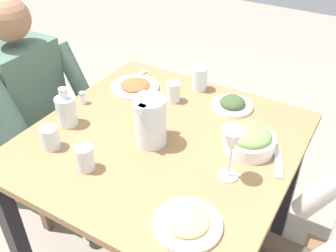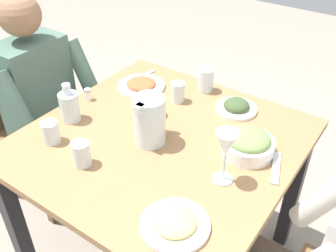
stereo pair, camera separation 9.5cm
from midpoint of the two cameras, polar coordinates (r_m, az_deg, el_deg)
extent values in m
cube|color=#997047|center=(1.48, 0.80, -2.31)|extent=(0.99, 0.99, 0.03)
cube|color=#232328|center=(1.92, 19.56, -9.01)|extent=(0.06, 0.06, 0.71)
cube|color=#232328|center=(1.77, -20.18, -13.86)|extent=(0.06, 0.06, 0.71)
cube|color=#232328|center=(2.20, -2.22, -0.10)|extent=(0.06, 0.06, 0.71)
cube|color=brown|center=(2.45, -15.67, -1.58)|extent=(0.04, 0.04, 0.42)
cube|color=brown|center=(2.31, -21.92, -5.72)|extent=(0.04, 0.04, 0.42)
cube|color=brown|center=(2.24, -9.89, -4.67)|extent=(0.04, 0.04, 0.42)
cube|color=brown|center=(2.08, -16.37, -9.52)|extent=(0.04, 0.04, 0.42)
cube|color=brown|center=(2.12, -16.97, -0.64)|extent=(0.40, 0.40, 0.03)
cube|color=brown|center=(2.14, -21.12, 5.84)|extent=(0.38, 0.04, 0.42)
cylinder|color=silver|center=(1.41, 25.09, -9.15)|extent=(0.08, 0.23, 0.37)
cube|color=#4C6B5B|center=(1.96, -17.71, 5.24)|extent=(0.32, 0.20, 0.50)
sphere|color=#936B4C|center=(1.82, -19.86, 15.32)|extent=(0.19, 0.19, 0.19)
cylinder|color=#473D33|center=(2.03, -11.09, -2.01)|extent=(0.11, 0.38, 0.11)
cylinder|color=#473D33|center=(2.05, -6.65, -8.21)|extent=(0.10, 0.10, 0.45)
cylinder|color=#4C6B5B|center=(1.97, -10.80, 7.25)|extent=(0.08, 0.23, 0.37)
cylinder|color=#473D33|center=(1.95, -14.56, -4.48)|extent=(0.11, 0.38, 0.11)
cylinder|color=#473D33|center=(1.97, -9.92, -10.95)|extent=(0.10, 0.10, 0.45)
cylinder|color=#4C6B5B|center=(1.76, -19.85, 1.87)|extent=(0.08, 0.23, 0.37)
cylinder|color=silver|center=(1.40, -0.85, 0.79)|extent=(0.12, 0.12, 0.19)
cube|color=silver|center=(1.45, 0.89, 2.49)|extent=(0.02, 0.02, 0.11)
cube|color=silver|center=(1.32, -2.26, 2.65)|extent=(0.04, 0.03, 0.02)
cylinder|color=white|center=(1.43, 13.65, -3.02)|extent=(0.19, 0.19, 0.05)
ellipsoid|color=#759951|center=(1.41, 13.85, -1.89)|extent=(0.16, 0.16, 0.06)
cylinder|color=white|center=(1.16, 3.47, -14.57)|extent=(0.21, 0.21, 0.01)
ellipsoid|color=#E0C670|center=(1.15, 3.50, -14.09)|extent=(0.13, 0.13, 0.04)
cylinder|color=white|center=(1.79, -2.49, 5.93)|extent=(0.22, 0.22, 0.01)
ellipsoid|color=#CC5B33|center=(1.79, -2.50, 6.32)|extent=(0.14, 0.14, 0.03)
cylinder|color=white|center=(1.66, 11.73, 2.48)|extent=(0.18, 0.18, 0.01)
ellipsoid|color=#3D512D|center=(1.65, 11.81, 3.01)|extent=(0.11, 0.11, 0.05)
cylinder|color=silver|center=(1.76, 7.18, 6.77)|extent=(0.07, 0.07, 0.11)
cylinder|color=silver|center=(1.48, -15.31, -0.93)|extent=(0.07, 0.07, 0.09)
cylinder|color=silver|center=(1.35, -10.79, -4.14)|extent=(0.06, 0.06, 0.09)
cylinder|color=silver|center=(1.57, -1.06, 3.19)|extent=(0.08, 0.08, 0.10)
cylinder|color=silver|center=(1.67, 3.10, 5.02)|extent=(0.06, 0.06, 0.09)
cylinder|color=silver|center=(1.32, 10.18, -7.79)|extent=(0.07, 0.07, 0.01)
cylinder|color=silver|center=(1.28, 10.43, -6.07)|extent=(0.01, 0.01, 0.10)
cone|color=silver|center=(1.22, 10.90, -2.74)|extent=(0.08, 0.08, 0.09)
cylinder|color=silver|center=(1.58, -12.78, 2.75)|extent=(0.08, 0.08, 0.12)
cylinder|color=gold|center=(1.59, -12.67, 2.03)|extent=(0.07, 0.07, 0.07)
cylinder|color=silver|center=(1.54, -13.17, 5.31)|extent=(0.03, 0.03, 0.04)
cylinder|color=white|center=(1.72, -10.26, 4.48)|extent=(0.03, 0.03, 0.04)
cylinder|color=#B2B2B7|center=(1.71, -10.35, 5.25)|extent=(0.03, 0.03, 0.01)
cube|color=silver|center=(1.40, 17.67, -5.99)|extent=(0.17, 0.08, 0.01)
cube|color=silver|center=(1.88, -2.57, 7.22)|extent=(0.19, 0.03, 0.01)
camera|label=1|loc=(0.05, -88.16, 1.32)|focal=40.92mm
camera|label=2|loc=(0.05, 91.84, -1.32)|focal=40.92mm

